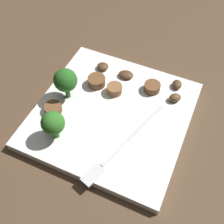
# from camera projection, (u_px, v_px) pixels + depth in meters

# --- Properties ---
(ground_plane) EXTENTS (1.40, 1.40, 0.00)m
(ground_plane) POSITION_uv_depth(u_px,v_px,m) (112.00, 118.00, 0.48)
(ground_plane) COLOR #4C3826
(plate) EXTENTS (0.24, 0.24, 0.02)m
(plate) POSITION_uv_depth(u_px,v_px,m) (112.00, 115.00, 0.47)
(plate) COLOR white
(plate) RESTS_ON ground_plane
(fork) EXTENTS (0.17, 0.07, 0.00)m
(fork) POSITION_uv_depth(u_px,v_px,m) (120.00, 148.00, 0.42)
(fork) COLOR silver
(fork) RESTS_ON plate
(broccoli_floret_0) EXTENTS (0.04, 0.04, 0.05)m
(broccoli_floret_0) POSITION_uv_depth(u_px,v_px,m) (53.00, 123.00, 0.41)
(broccoli_floret_0) COLOR #347525
(broccoli_floret_0) RESTS_ON plate
(broccoli_floret_1) EXTENTS (0.04, 0.04, 0.06)m
(broccoli_floret_1) POSITION_uv_depth(u_px,v_px,m) (67.00, 79.00, 0.45)
(broccoli_floret_1) COLOR #296420
(broccoli_floret_1) RESTS_ON plate
(sausage_slice_0) EXTENTS (0.04, 0.04, 0.01)m
(sausage_slice_0) POSITION_uv_depth(u_px,v_px,m) (53.00, 108.00, 0.46)
(sausage_slice_0) COLOR brown
(sausage_slice_0) RESTS_ON plate
(sausage_slice_1) EXTENTS (0.03, 0.03, 0.01)m
(sausage_slice_1) POSITION_uv_depth(u_px,v_px,m) (114.00, 89.00, 0.48)
(sausage_slice_1) COLOR brown
(sausage_slice_1) RESTS_ON plate
(sausage_slice_2) EXTENTS (0.04, 0.04, 0.02)m
(sausage_slice_2) POSITION_uv_depth(u_px,v_px,m) (97.00, 81.00, 0.49)
(sausage_slice_2) COLOR brown
(sausage_slice_2) RESTS_ON plate
(sausage_slice_3) EXTENTS (0.03, 0.03, 0.01)m
(sausage_slice_3) POSITION_uv_depth(u_px,v_px,m) (152.00, 87.00, 0.49)
(sausage_slice_3) COLOR brown
(sausage_slice_3) RESTS_ON plate
(mushroom_0) EXTENTS (0.02, 0.03, 0.01)m
(mushroom_0) POSITION_uv_depth(u_px,v_px,m) (126.00, 75.00, 0.51)
(mushroom_0) COLOR #4C331E
(mushroom_0) RESTS_ON plate
(mushroom_1) EXTENTS (0.02, 0.02, 0.01)m
(mushroom_1) POSITION_uv_depth(u_px,v_px,m) (103.00, 67.00, 0.52)
(mushroom_1) COLOR #4C331E
(mushroom_1) RESTS_ON plate
(mushroom_2) EXTENTS (0.02, 0.02, 0.01)m
(mushroom_2) POSITION_uv_depth(u_px,v_px,m) (177.00, 84.00, 0.49)
(mushroom_2) COLOR #4C331E
(mushroom_2) RESTS_ON plate
(mushroom_4) EXTENTS (0.03, 0.03, 0.01)m
(mushroom_4) POSITION_uv_depth(u_px,v_px,m) (175.00, 98.00, 0.47)
(mushroom_4) COLOR brown
(mushroom_4) RESTS_ON plate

